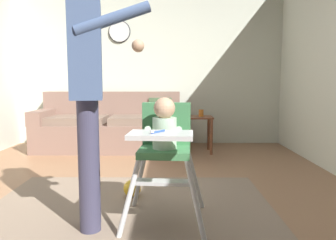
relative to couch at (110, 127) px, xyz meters
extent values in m
cube|color=#9B6F4E|center=(0.55, -2.44, -0.38)|extent=(5.91, 7.46, 0.10)
cube|color=silver|center=(0.55, 0.52, 1.01)|extent=(5.11, 0.06, 2.67)
cube|color=gray|center=(0.58, -2.85, -0.33)|extent=(2.30, 2.66, 0.01)
cube|color=#866659|center=(-0.01, -0.06, -0.13)|extent=(2.12, 0.84, 0.40)
cube|color=#866659|center=(-0.01, 0.27, 0.30)|extent=(2.12, 0.22, 0.46)
cube|color=#866659|center=(-0.98, -0.06, 0.17)|extent=(0.20, 0.84, 0.20)
cube|color=#866659|center=(0.96, -0.06, 0.17)|extent=(0.20, 0.84, 0.20)
cube|color=#7D6656|center=(-0.47, -0.11, 0.12)|extent=(0.85, 0.60, 0.11)
cube|color=#7D6656|center=(0.45, -0.11, 0.12)|extent=(0.85, 0.60, 0.11)
cube|color=#4C6B47|center=(0.75, 0.14, 0.27)|extent=(0.35, 0.18, 0.34)
cylinder|color=silver|center=(0.63, -2.81, -0.08)|extent=(0.18, 0.16, 0.51)
cylinder|color=silver|center=(1.07, -2.84, -0.08)|extent=(0.16, 0.18, 0.51)
cylinder|color=silver|center=(0.67, -2.37, -0.08)|extent=(0.16, 0.18, 0.51)
cylinder|color=silver|center=(1.10, -2.40, -0.08)|extent=(0.18, 0.16, 0.51)
cube|color=#42834F|center=(0.87, -2.61, 0.19)|extent=(0.38, 0.38, 0.05)
cube|color=#42834F|center=(0.88, -2.46, 0.37)|extent=(0.36, 0.10, 0.31)
cube|color=silver|center=(0.85, -2.90, 0.36)|extent=(0.42, 0.29, 0.03)
cube|color=silver|center=(0.86, -2.72, 0.00)|extent=(0.41, 0.13, 0.02)
cylinder|color=#B3D3B3|center=(0.87, -2.63, 0.33)|extent=(0.18, 0.18, 0.22)
sphere|color=tan|center=(0.87, -2.64, 0.50)|extent=(0.15, 0.15, 0.15)
cylinder|color=#B3D3B3|center=(0.76, -2.66, 0.34)|extent=(0.05, 0.15, 0.10)
cylinder|color=#B3D3B3|center=(0.97, -2.68, 0.34)|extent=(0.05, 0.15, 0.10)
cylinder|color=blue|center=(0.83, -2.90, 0.38)|extent=(0.09, 0.11, 0.01)
cube|color=white|center=(0.80, -2.94, 0.38)|extent=(0.02, 0.03, 0.02)
cylinder|color=#3F3D58|center=(0.36, -2.77, 0.12)|extent=(0.14, 0.14, 0.90)
cylinder|color=#3F3D58|center=(0.34, -2.65, 0.12)|extent=(0.14, 0.14, 0.90)
cube|color=#465B83|center=(0.35, -2.71, 0.89)|extent=(0.27, 0.43, 0.64)
cylinder|color=#465B83|center=(0.55, -2.85, 1.07)|extent=(0.48, 0.16, 0.23)
sphere|color=tan|center=(0.71, -2.82, 0.91)|extent=(0.08, 0.08, 0.08)
cylinder|color=#465B83|center=(0.30, -2.47, 0.89)|extent=(0.07, 0.07, 0.57)
sphere|color=gold|center=(0.57, -2.10, -0.25)|extent=(0.15, 0.15, 0.15)
cube|color=brown|center=(1.31, -0.23, 0.18)|extent=(0.40, 0.40, 0.02)
cylinder|color=brown|center=(1.14, -0.40, -0.08)|extent=(0.04, 0.04, 0.50)
cylinder|color=brown|center=(1.48, -0.40, -0.08)|extent=(0.04, 0.04, 0.50)
cylinder|color=brown|center=(1.14, -0.06, -0.08)|extent=(0.04, 0.04, 0.50)
cylinder|color=brown|center=(1.48, -0.06, -0.08)|extent=(0.04, 0.04, 0.50)
cylinder|color=orange|center=(1.35, -0.23, 0.24)|extent=(0.07, 0.07, 0.10)
cylinder|color=white|center=(0.09, 0.47, 1.49)|extent=(0.33, 0.03, 0.33)
cylinder|color=black|center=(0.09, 0.48, 1.49)|extent=(0.35, 0.02, 0.35)
camera|label=1|loc=(0.91, -4.91, 0.68)|focal=35.01mm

